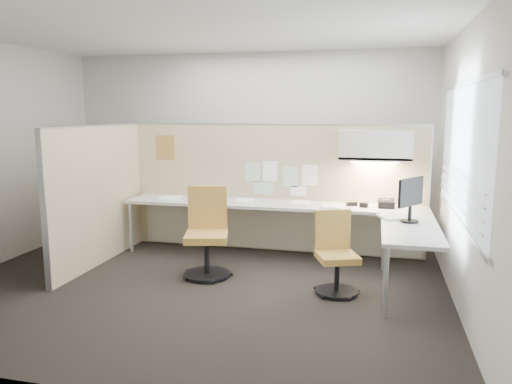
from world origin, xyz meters
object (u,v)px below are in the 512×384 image
(monitor, at_px, (411,197))
(phone, at_px, (386,204))
(desk, at_px, (295,216))
(chair_left, at_px, (207,235))
(chair_right, at_px, (336,255))

(monitor, height_order, phone, monitor)
(phone, bearing_deg, desk, -173.80)
(chair_left, relative_size, monitor, 2.13)
(desk, distance_m, chair_left, 1.23)
(desk, xyz_separation_m, phone, (1.13, 0.17, 0.18))
(phone, bearing_deg, chair_left, -157.46)
(monitor, bearing_deg, chair_right, 149.31)
(monitor, bearing_deg, chair_left, 127.41)
(desk, relative_size, chair_right, 4.60)
(chair_left, xyz_separation_m, chair_right, (1.53, -0.21, -0.08))
(desk, distance_m, monitor, 1.56)
(desk, relative_size, phone, 18.52)
(desk, relative_size, chair_left, 3.84)
(chair_left, bearing_deg, monitor, -10.44)
(chair_right, bearing_deg, chair_left, 150.61)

